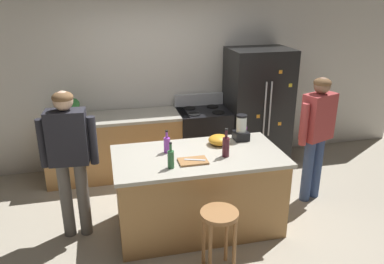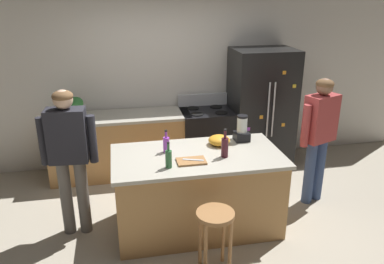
{
  "view_description": "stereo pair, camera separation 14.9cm",
  "coord_description": "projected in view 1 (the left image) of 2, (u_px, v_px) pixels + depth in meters",
  "views": [
    {
      "loc": [
        -0.95,
        -3.69,
        2.6
      ],
      "look_at": [
        0.0,
        0.3,
        1.05
      ],
      "focal_mm": 35.92,
      "sensor_mm": 36.0,
      "label": 1
    },
    {
      "loc": [
        -0.81,
        -3.72,
        2.6
      ],
      "look_at": [
        0.0,
        0.3,
        1.05
      ],
      "focal_mm": 35.92,
      "sensor_mm": 36.0,
      "label": 2
    }
  ],
  "objects": [
    {
      "name": "ground_plane",
      "position": [
        198.0,
        225.0,
        4.48
      ],
      "size": [
        14.0,
        14.0,
        0.0
      ],
      "primitive_type": "plane",
      "color": "#B2A893"
    },
    {
      "name": "bottle_soda",
      "position": [
        167.0,
        144.0,
        4.18
      ],
      "size": [
        0.07,
        0.07,
        0.26
      ],
      "color": "purple",
      "rests_on": "kitchen_island"
    },
    {
      "name": "back_wall",
      "position": [
        167.0,
        76.0,
        5.78
      ],
      "size": [
        8.0,
        0.1,
        2.7
      ],
      "primitive_type": "cube",
      "color": "silver",
      "rests_on": "ground_plane"
    },
    {
      "name": "bottle_olive_oil",
      "position": [
        171.0,
        159.0,
        3.82
      ],
      "size": [
        0.07,
        0.07,
        0.28
      ],
      "color": "#2D6638",
      "rests_on": "kitchen_island"
    },
    {
      "name": "kitchen_island",
      "position": [
        198.0,
        191.0,
        4.32
      ],
      "size": [
        1.85,
        0.97,
        0.9
      ],
      "color": "#B7844C",
      "rests_on": "ground_plane"
    },
    {
      "name": "person_by_island_left",
      "position": [
        69.0,
        152.0,
        3.98
      ],
      "size": [
        0.6,
        0.25,
        1.65
      ],
      "color": "#66605B",
      "rests_on": "ground_plane"
    },
    {
      "name": "back_counter_run",
      "position": [
        118.0,
        146.0,
        5.56
      ],
      "size": [
        2.0,
        0.64,
        0.9
      ],
      "color": "#B7844C",
      "rests_on": "ground_plane"
    },
    {
      "name": "person_by_sink_right",
      "position": [
        317.0,
        128.0,
        4.73
      ],
      "size": [
        0.58,
        0.35,
        1.61
      ],
      "color": "#384C7A",
      "rests_on": "ground_plane"
    },
    {
      "name": "stove_range",
      "position": [
        203.0,
        138.0,
        5.81
      ],
      "size": [
        0.76,
        0.65,
        1.08
      ],
      "color": "black",
      "rests_on": "ground_plane"
    },
    {
      "name": "refrigerator",
      "position": [
        257.0,
        108.0,
        5.81
      ],
      "size": [
        0.9,
        0.73,
        1.78
      ],
      "color": "black",
      "rests_on": "ground_plane"
    },
    {
      "name": "bar_stool",
      "position": [
        219.0,
        225.0,
        3.6
      ],
      "size": [
        0.36,
        0.36,
        0.66
      ],
      "color": "#9E6B3D",
      "rests_on": "ground_plane"
    },
    {
      "name": "potted_plant",
      "position": [
        72.0,
        107.0,
        5.21
      ],
      "size": [
        0.2,
        0.2,
        0.3
      ],
      "color": "#4C4C51",
      "rests_on": "back_counter_run"
    },
    {
      "name": "bottle_wine",
      "position": [
        226.0,
        146.0,
        4.07
      ],
      "size": [
        0.08,
        0.08,
        0.32
      ],
      "color": "#471923",
      "rests_on": "kitchen_island"
    },
    {
      "name": "chef_knife",
      "position": [
        195.0,
        160.0,
        3.98
      ],
      "size": [
        0.22,
        0.1,
        0.01
      ],
      "primitive_type": "cube",
      "rotation": [
        0.0,
        0.0,
        -0.34
      ],
      "color": "#B7BABF",
      "rests_on": "cutting_board"
    },
    {
      "name": "mixing_bowl",
      "position": [
        219.0,
        140.0,
        4.41
      ],
      "size": [
        0.25,
        0.25,
        0.11
      ],
      "primitive_type": "ellipsoid",
      "color": "orange",
      "rests_on": "kitchen_island"
    },
    {
      "name": "blender_appliance",
      "position": [
        241.0,
        129.0,
        4.52
      ],
      "size": [
        0.17,
        0.17,
        0.31
      ],
      "color": "black",
      "rests_on": "kitchen_island"
    },
    {
      "name": "cutting_board",
      "position": [
        193.0,
        161.0,
        3.98
      ],
      "size": [
        0.3,
        0.2,
        0.02
      ],
      "primitive_type": "cube",
      "color": "#9E6B3D",
      "rests_on": "kitchen_island"
    }
  ]
}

